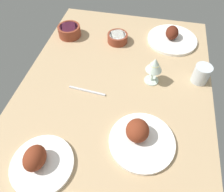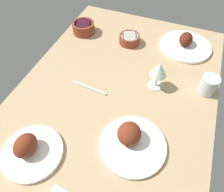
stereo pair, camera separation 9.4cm
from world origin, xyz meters
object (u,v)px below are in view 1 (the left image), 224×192
at_px(water_tumbler, 201,74).
at_px(fork_loose, 87,91).
at_px(bowl_onions, 69,31).
at_px(plate_center_main, 172,38).
at_px(plate_near_viewer, 140,137).
at_px(wine_glass, 154,66).
at_px(bowl_cream, 118,38).
at_px(plate_far_side, 39,162).

xyz_separation_m(water_tumbler, fork_loose, (-0.18, 0.51, -0.04)).
bearing_deg(bowl_onions, plate_center_main, -82.51).
bearing_deg(bowl_onions, plate_near_viewer, -140.34).
height_order(wine_glass, water_tumbler, wine_glass).
bearing_deg(fork_loose, bowl_cream, -94.78).
relative_size(plate_center_main, water_tumbler, 3.10).
xyz_separation_m(plate_far_side, plate_center_main, (0.84, -0.44, -0.01)).
distance_m(plate_far_side, wine_glass, 0.62).
bearing_deg(wine_glass, plate_far_side, 144.62).
height_order(plate_far_side, plate_center_main, plate_far_side).
relative_size(plate_center_main, bowl_onions, 2.18).
relative_size(plate_near_viewer, fork_loose, 1.45).
bearing_deg(plate_center_main, bowl_cream, 103.90).
xyz_separation_m(plate_center_main, bowl_cream, (-0.08, 0.30, 0.01)).
relative_size(bowl_onions, fork_loose, 0.72).
relative_size(plate_near_viewer, bowl_onions, 2.00).
bearing_deg(bowl_cream, plate_near_viewer, -161.01).
bearing_deg(plate_center_main, wine_glass, 166.04).
distance_m(bowl_cream, water_tumbler, 0.49).
xyz_separation_m(plate_near_viewer, bowl_cream, (0.59, 0.20, 0.00)).
relative_size(plate_far_side, water_tumbler, 2.54).
distance_m(bowl_cream, bowl_onions, 0.29).
distance_m(bowl_cream, wine_glass, 0.35).
relative_size(plate_far_side, plate_near_viewer, 0.89).
bearing_deg(plate_center_main, water_tumbler, -154.24).
bearing_deg(plate_far_side, wine_glass, -35.38).
xyz_separation_m(wine_glass, fork_loose, (-0.13, 0.29, -0.10)).
bearing_deg(bowl_onions, plate_far_side, -168.80).
distance_m(plate_center_main, fork_loose, 0.60).
bearing_deg(bowl_cream, plate_center_main, -76.10).
height_order(plate_center_main, bowl_cream, plate_center_main).
xyz_separation_m(bowl_onions, fork_loose, (-0.39, -0.22, -0.03)).
relative_size(bowl_cream, water_tumbler, 1.26).
bearing_deg(plate_near_viewer, bowl_onions, 39.66).
bearing_deg(bowl_cream, plate_far_side, 169.99).
distance_m(plate_far_side, bowl_onions, 0.78).
distance_m(plate_center_main, bowl_cream, 0.31).
distance_m(plate_center_main, bowl_onions, 0.59).
xyz_separation_m(plate_near_viewer, wine_glass, (0.33, -0.02, 0.07)).
bearing_deg(water_tumbler, bowl_cream, 64.07).
bearing_deg(plate_far_side, water_tumbler, -46.60).
relative_size(bowl_cream, wine_glass, 0.82).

